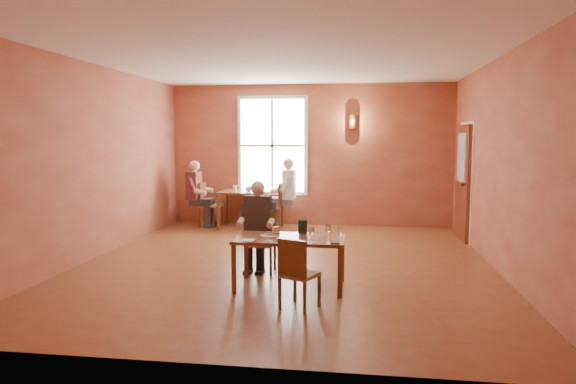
# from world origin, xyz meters

# --- Properties ---
(ground) EXTENTS (6.00, 7.00, 0.01)m
(ground) POSITION_xyz_m (0.00, 0.00, 0.00)
(ground) COLOR brown
(ground) RESTS_ON ground
(wall_back) EXTENTS (6.00, 0.04, 3.00)m
(wall_back) POSITION_xyz_m (0.00, 3.50, 1.50)
(wall_back) COLOR brown
(wall_back) RESTS_ON ground
(wall_front) EXTENTS (6.00, 0.04, 3.00)m
(wall_front) POSITION_xyz_m (0.00, -3.50, 1.50)
(wall_front) COLOR brown
(wall_front) RESTS_ON ground
(wall_left) EXTENTS (0.04, 7.00, 3.00)m
(wall_left) POSITION_xyz_m (-3.00, 0.00, 1.50)
(wall_left) COLOR brown
(wall_left) RESTS_ON ground
(wall_right) EXTENTS (0.04, 7.00, 3.00)m
(wall_right) POSITION_xyz_m (3.00, 0.00, 1.50)
(wall_right) COLOR brown
(wall_right) RESTS_ON ground
(ceiling) EXTENTS (6.00, 7.00, 0.04)m
(ceiling) POSITION_xyz_m (0.00, 0.00, 3.00)
(ceiling) COLOR white
(ceiling) RESTS_ON wall_back
(window) EXTENTS (1.36, 0.10, 1.96)m
(window) POSITION_xyz_m (-0.80, 3.45, 1.70)
(window) COLOR white
(window) RESTS_ON wall_back
(door) EXTENTS (0.12, 1.04, 2.10)m
(door) POSITION_xyz_m (2.94, 2.30, 1.05)
(door) COLOR maroon
(door) RESTS_ON ground
(wall_sconce) EXTENTS (0.16, 0.16, 0.28)m
(wall_sconce) POSITION_xyz_m (0.90, 3.40, 2.20)
(wall_sconce) COLOR brown
(wall_sconce) RESTS_ON wall_back
(main_table) EXTENTS (1.35, 0.76, 0.63)m
(main_table) POSITION_xyz_m (0.23, -1.22, 0.32)
(main_table) COLOR brown
(main_table) RESTS_ON ground
(chair_diner_main) EXTENTS (0.38, 0.38, 0.86)m
(chair_diner_main) POSITION_xyz_m (-0.27, -0.57, 0.43)
(chair_diner_main) COLOR #5E2C13
(chair_diner_main) RESTS_ON ground
(diner_main) EXTENTS (0.49, 0.49, 1.22)m
(diner_main) POSITION_xyz_m (-0.27, -0.60, 0.61)
(diner_main) COLOR black
(diner_main) RESTS_ON ground
(chair_empty) EXTENTS (0.46, 0.46, 0.79)m
(chair_empty) POSITION_xyz_m (0.44, -1.99, 0.39)
(chair_empty) COLOR #3C2114
(chair_empty) RESTS_ON ground
(plate_food) EXTENTS (0.31, 0.31, 0.03)m
(plate_food) POSITION_xyz_m (-0.03, -1.19, 0.65)
(plate_food) COLOR white
(plate_food) RESTS_ON main_table
(sandwich) EXTENTS (0.11, 0.11, 0.10)m
(sandwich) POSITION_xyz_m (0.04, -1.17, 0.68)
(sandwich) COLOR tan
(sandwich) RESTS_ON main_table
(goblet_a) EXTENTS (0.07, 0.07, 0.16)m
(goblet_a) POSITION_xyz_m (0.69, -1.14, 0.72)
(goblet_a) COLOR white
(goblet_a) RESTS_ON main_table
(goblet_b) EXTENTS (0.09, 0.09, 0.17)m
(goblet_b) POSITION_xyz_m (0.85, -1.35, 0.72)
(goblet_b) COLOR white
(goblet_b) RESTS_ON main_table
(goblet_c) EXTENTS (0.08, 0.08, 0.17)m
(goblet_c) POSITION_xyz_m (0.51, -1.37, 0.72)
(goblet_c) COLOR silver
(goblet_c) RESTS_ON main_table
(menu_stand) EXTENTS (0.12, 0.07, 0.19)m
(menu_stand) POSITION_xyz_m (0.36, -0.96, 0.73)
(menu_stand) COLOR black
(menu_stand) RESTS_ON main_table
(knife) EXTENTS (0.17, 0.04, 0.00)m
(knife) POSITION_xyz_m (0.18, -1.46, 0.63)
(knife) COLOR white
(knife) RESTS_ON main_table
(napkin) EXTENTS (0.18, 0.18, 0.01)m
(napkin) POSITION_xyz_m (-0.25, -1.45, 0.64)
(napkin) COLOR silver
(napkin) RESTS_ON main_table
(sunglasses) EXTENTS (0.11, 0.04, 0.01)m
(sunglasses) POSITION_xyz_m (0.80, -1.54, 0.64)
(sunglasses) COLOR black
(sunglasses) RESTS_ON main_table
(second_table) EXTENTS (0.86, 0.86, 0.76)m
(second_table) POSITION_xyz_m (-1.39, 3.00, 0.38)
(second_table) COLOR brown
(second_table) RESTS_ON ground
(chair_diner_white) EXTENTS (0.42, 0.42, 0.94)m
(chair_diner_white) POSITION_xyz_m (-0.74, 3.00, 0.47)
(chair_diner_white) COLOR brown
(chair_diner_white) RESTS_ON ground
(diner_white) EXTENTS (0.56, 0.56, 1.40)m
(diner_white) POSITION_xyz_m (-0.71, 3.00, 0.70)
(diner_white) COLOR white
(diner_white) RESTS_ON ground
(chair_diner_maroon) EXTENTS (0.41, 0.41, 0.93)m
(chair_diner_maroon) POSITION_xyz_m (-2.04, 3.00, 0.46)
(chair_diner_maroon) COLOR #472918
(chair_diner_maroon) RESTS_ON ground
(diner_maroon) EXTENTS (0.54, 0.54, 1.35)m
(diner_maroon) POSITION_xyz_m (-2.07, 3.00, 0.67)
(diner_maroon) COLOR #571A1B
(diner_maroon) RESTS_ON ground
(cup_a) EXTENTS (0.13, 0.13, 0.10)m
(cup_a) POSITION_xyz_m (-1.21, 2.92, 0.81)
(cup_a) COLOR beige
(cup_a) RESTS_ON second_table
(cup_b) EXTENTS (0.12, 0.12, 0.10)m
(cup_b) POSITION_xyz_m (-1.56, 3.13, 0.81)
(cup_b) COLOR white
(cup_b) RESTS_ON second_table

